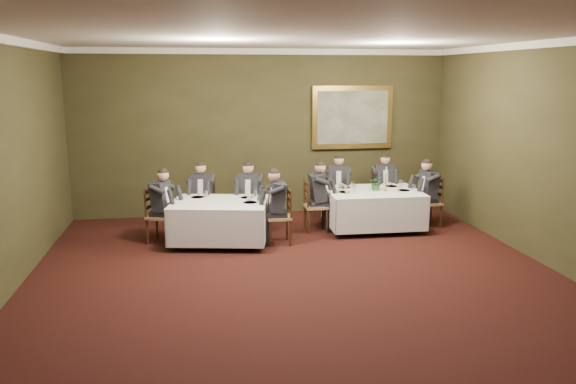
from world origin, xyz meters
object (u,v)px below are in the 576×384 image
object	(u,v)px
table_second	(220,219)
chair_sec_backleft	(203,215)
chair_main_endright	(428,213)
diner_sec_endright	(279,216)
chair_main_endleft	(315,217)
chair_sec_endright	(280,228)
table_main	(373,206)
chair_sec_backright	(250,216)
candlestick	(386,182)
diner_sec_backright	(249,204)
diner_main_backleft	(338,194)
centerpiece	(376,183)
diner_main_backright	(383,193)
painting	(352,117)
chair_main_backleft	(338,205)
chair_main_backright	(382,203)
diner_main_endleft	(316,205)
diner_sec_backleft	(203,204)
diner_sec_endleft	(161,215)
diner_main_endright	(428,201)

from	to	relation	value
table_second	chair_sec_backleft	world-z (taller)	chair_sec_backleft
chair_main_endright	diner_sec_endright	xyz separation A→B (m)	(-3.11, -0.64, 0.23)
chair_main_endleft	chair_sec_endright	world-z (taller)	same
table_main	chair_sec_backright	distance (m)	2.41
table_main	chair_main_endright	size ratio (longest dim) A/B	1.85
candlestick	diner_sec_backright	bearing A→B (deg)	172.26
diner_main_backleft	centerpiece	distance (m)	1.13
diner_main_backright	diner_sec_backright	xyz separation A→B (m)	(-2.91, -0.61, 0.00)
chair_main_endleft	diner_sec_backright	distance (m)	1.29
chair_main_endright	painting	bearing A→B (deg)	28.14
chair_main_backleft	diner_main_backright	size ratio (longest dim) A/B	0.74
chair_main_backright	diner_sec_backright	distance (m)	2.98
table_main	chair_main_backright	world-z (taller)	chair_main_backright
diner_main_backright	table_second	bearing A→B (deg)	22.75
diner_main_endleft	chair_sec_endright	bearing A→B (deg)	-49.36
table_second	diner_sec_endright	distance (m)	1.06
chair_main_endright	painting	distance (m)	2.67
chair_main_backleft	painting	xyz separation A→B (m)	(0.46, 0.65, 1.78)
chair_main_endright	diner_sec_endright	distance (m)	3.18
diner_main_endleft	chair_sec_endright	xyz separation A→B (m)	(-0.81, -0.70, -0.23)
table_main	chair_main_backleft	bearing A→B (deg)	115.86
chair_main_endleft	chair_main_endright	size ratio (longest dim) A/B	1.00
chair_sec_endright	diner_sec_backleft	bearing A→B (deg)	50.28
table_main	diner_sec_endleft	world-z (taller)	diner_sec_endleft
table_main	painting	xyz separation A→B (m)	(-0.00, 1.59, 1.61)
table_second	diner_main_backright	distance (m)	3.77
chair_main_backright	chair_sec_backright	world-z (taller)	same
diner_sec_endright	diner_main_backleft	bearing A→B (deg)	-42.55
table_second	chair_sec_backright	size ratio (longest dim) A/B	1.91
diner_main_backleft	diner_sec_backleft	xyz separation A→B (m)	(-2.82, -0.47, 0.00)
diner_sec_backleft	diner_sec_backright	bearing A→B (deg)	-177.06
chair_sec_endright	diner_sec_backright	bearing A→B (deg)	25.37
chair_main_backleft	diner_sec_endright	distance (m)	2.22
diner_main_endleft	chair_sec_backleft	distance (m)	2.20
chair_main_backleft	candlestick	world-z (taller)	candlestick
diner_sec_endleft	diner_sec_endright	bearing A→B (deg)	102.38
painting	table_second	bearing A→B (deg)	-145.59
diner_sec_backright	chair_main_backright	bearing A→B (deg)	-152.15
table_second	diner_sec_backleft	size ratio (longest dim) A/B	1.42
chair_main_endleft	diner_sec_endleft	world-z (taller)	diner_sec_endleft
diner_main_backleft	table_main	bearing A→B (deg)	128.18
chair_main_endright	chair_main_backleft	bearing A→B (deg)	51.60
chair_main_backleft	diner_sec_backright	size ratio (longest dim) A/B	0.74
chair_main_backleft	diner_main_backright	world-z (taller)	diner_main_backright
diner_main_endleft	diner_main_endright	size ratio (longest dim) A/B	1.00
diner_main_backleft	chair_main_backright	xyz separation A→B (m)	(0.97, -0.02, -0.23)
painting	chair_sec_backleft	bearing A→B (deg)	-161.23
diner_main_backleft	diner_main_backright	distance (m)	0.97
diner_main_endright	diner_sec_backleft	size ratio (longest dim) A/B	1.00
diner_sec_endleft	painting	distance (m)	4.71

